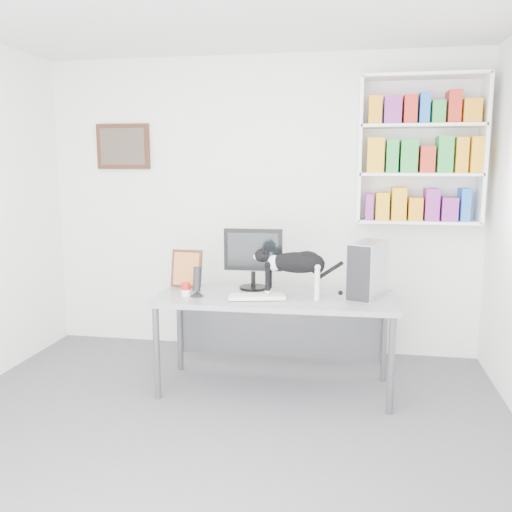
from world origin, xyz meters
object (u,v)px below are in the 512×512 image
object	(u,v)px
cat	(295,274)
pc_tower	(368,269)
soup_can	(186,290)
desk	(275,343)
leaning_print	(187,268)
bookshelf	(420,150)
keyboard	(257,297)
monitor	(253,258)
speaker	(197,281)

from	to	relation	value
cat	pc_tower	bearing A→B (deg)	19.24
pc_tower	soup_can	distance (m)	1.38
desk	leaning_print	xyz separation A→B (m)	(-0.75, 0.19, 0.53)
bookshelf	leaning_print	xyz separation A→B (m)	(-1.86, -0.65, -0.95)
keyboard	monitor	bearing A→B (deg)	92.25
bookshelf	speaker	world-z (taller)	bookshelf
pc_tower	cat	bearing A→B (deg)	-142.46
desk	pc_tower	size ratio (longest dim) A/B	4.32
pc_tower	cat	distance (m)	0.56
desk	soup_can	bearing A→B (deg)	-170.75
soup_can	cat	xyz separation A→B (m)	(0.82, 0.07, 0.13)
bookshelf	keyboard	size ratio (longest dim) A/B	2.96
desk	keyboard	bearing A→B (deg)	-139.61
pc_tower	keyboard	bearing A→B (deg)	-144.22
speaker	keyboard	bearing A→B (deg)	3.66
pc_tower	leaning_print	world-z (taller)	pc_tower
keyboard	soup_can	world-z (taller)	soup_can
soup_can	cat	bearing A→B (deg)	5.21
desk	leaning_print	bearing A→B (deg)	164.42
monitor	leaning_print	size ratio (longest dim) A/B	1.57
desk	leaning_print	distance (m)	0.94
desk	keyboard	size ratio (longest dim) A/B	4.27
pc_tower	cat	xyz separation A→B (m)	(-0.53, -0.17, -0.02)
monitor	speaker	distance (m)	0.51
monitor	pc_tower	world-z (taller)	monitor
pc_tower	soup_can	size ratio (longest dim) A/B	4.06
keyboard	cat	bearing A→B (deg)	-0.26
pc_tower	soup_can	bearing A→B (deg)	-149.77
pc_tower	leaning_print	distance (m)	1.44
monitor	cat	distance (m)	0.45
leaning_print	soup_can	bearing A→B (deg)	-70.82
bookshelf	desk	distance (m)	2.03
bookshelf	monitor	size ratio (longest dim) A/B	2.50
desk	speaker	size ratio (longest dim) A/B	7.52
desk	soup_can	size ratio (longest dim) A/B	17.54
monitor	leaning_print	world-z (taller)	monitor
monitor	pc_tower	size ratio (longest dim) A/B	1.19
bookshelf	leaning_print	world-z (taller)	bookshelf
pc_tower	leaning_print	bearing A→B (deg)	-162.87
keyboard	cat	distance (m)	0.33
bookshelf	cat	size ratio (longest dim) A/B	2.09
speaker	leaning_print	bearing A→B (deg)	123.43
pc_tower	desk	bearing A→B (deg)	-150.22
cat	speaker	bearing A→B (deg)	-173.52
leaning_print	cat	size ratio (longest dim) A/B	0.53
soup_can	monitor	bearing A→B (deg)	36.41
pc_tower	speaker	bearing A→B (deg)	-149.72
pc_tower	speaker	distance (m)	1.29
desk	bookshelf	bearing A→B (deg)	35.69
bookshelf	leaning_print	bearing A→B (deg)	-160.86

